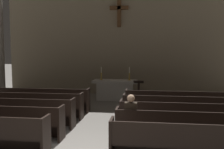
% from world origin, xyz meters
% --- Properties ---
extents(pew_left_row_3, '(3.98, 0.50, 0.95)m').
position_xyz_m(pew_left_row_3, '(-2.72, 2.13, 0.48)').
color(pew_left_row_3, black).
rests_on(pew_left_row_3, ground).
extents(pew_left_row_4, '(3.98, 0.50, 0.95)m').
position_xyz_m(pew_left_row_4, '(-2.72, 3.22, 0.48)').
color(pew_left_row_4, black).
rests_on(pew_left_row_4, ground).
extents(pew_left_row_5, '(3.98, 0.50, 0.95)m').
position_xyz_m(pew_left_row_5, '(-2.72, 4.31, 0.48)').
color(pew_left_row_5, black).
rests_on(pew_left_row_5, ground).
extents(pew_right_row_1, '(3.98, 0.50, 0.95)m').
position_xyz_m(pew_right_row_1, '(2.72, -0.04, 0.48)').
color(pew_right_row_1, black).
rests_on(pew_right_row_1, ground).
extents(pew_right_row_2, '(3.98, 0.50, 0.95)m').
position_xyz_m(pew_right_row_2, '(2.72, 1.05, 0.48)').
color(pew_right_row_2, black).
rests_on(pew_right_row_2, ground).
extents(pew_right_row_3, '(3.98, 0.50, 0.95)m').
position_xyz_m(pew_right_row_3, '(2.72, 2.13, 0.48)').
color(pew_right_row_3, black).
rests_on(pew_right_row_3, ground).
extents(pew_right_row_4, '(3.98, 0.50, 0.95)m').
position_xyz_m(pew_right_row_4, '(2.72, 3.22, 0.48)').
color(pew_right_row_4, black).
rests_on(pew_right_row_4, ground).
extents(pew_right_row_5, '(3.98, 0.50, 0.95)m').
position_xyz_m(pew_right_row_5, '(2.72, 4.31, 0.48)').
color(pew_right_row_5, black).
rests_on(pew_right_row_5, ground).
extents(altar, '(2.20, 0.90, 1.01)m').
position_xyz_m(altar, '(0.00, 6.95, 0.53)').
color(altar, '#BCB7AD').
rests_on(altar, ground).
extents(candlestick_left, '(0.16, 0.16, 0.65)m').
position_xyz_m(candlestick_left, '(-0.70, 6.95, 1.22)').
color(candlestick_left, '#B79338').
rests_on(candlestick_left, altar).
extents(candlestick_right, '(0.16, 0.16, 0.65)m').
position_xyz_m(candlestick_right, '(0.70, 6.95, 1.22)').
color(candlestick_right, '#B79338').
rests_on(candlestick_right, altar).
extents(apse_with_cross, '(13.01, 0.44, 8.32)m').
position_xyz_m(apse_with_cross, '(0.00, 8.98, 4.16)').
color(apse_with_cross, gray).
rests_on(apse_with_cross, ground).
extents(lectern, '(0.44, 0.36, 1.15)m').
position_xyz_m(lectern, '(1.19, 5.75, 0.55)').
color(lectern, black).
rests_on(lectern, ground).
extents(lone_worshipper, '(0.32, 0.43, 1.32)m').
position_xyz_m(lone_worshipper, '(1.13, 1.09, 0.69)').
color(lone_worshipper, '#26262B').
rests_on(lone_worshipper, ground).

